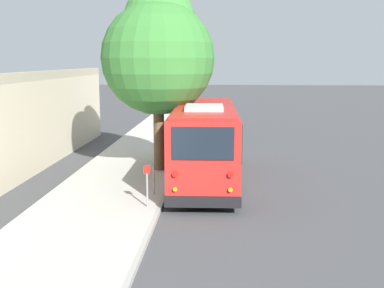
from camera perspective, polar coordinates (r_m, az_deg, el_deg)
The scene contains 10 objects.
ground_plane at distance 18.67m, azimuth 2.75°, elevation -5.30°, with size 160.00×160.00×0.00m, color #474749.
sidewalk_slab at distance 19.11m, azimuth -9.19°, elevation -4.83°, with size 80.00×4.17×0.15m, color beige.
curb_strip at distance 18.76m, azimuth -2.73°, elevation -4.99°, with size 80.00×0.14×0.15m, color #AAA69D.
shuttle_bus at distance 19.46m, azimuth 1.52°, elevation 0.57°, with size 9.10×2.86×3.26m.
parked_sedan_black at distance 30.65m, azimuth 1.68°, elevation 1.82°, with size 4.66×1.73×1.27m.
parked_sedan_blue at distance 36.47m, azimuth 2.08°, elevation 3.16°, with size 4.38×1.89×1.33m.
street_tree at distance 20.87m, azimuth -4.02°, elevation 11.00°, with size 4.81×4.81×7.96m.
sign_post_near at distance 15.78m, azimuth -5.34°, elevation -4.90°, with size 0.06×0.22×1.40m.
sign_post_far at distance 17.29m, azimuth -4.55°, elevation -4.19°, with size 0.06×0.06×1.08m.
fire_hydrant at distance 26.69m, azimuth -1.64°, elevation 0.53°, with size 0.22×0.22×0.81m.
Camera 1 is at (-18.02, -0.23, 4.89)m, focal length 45.00 mm.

